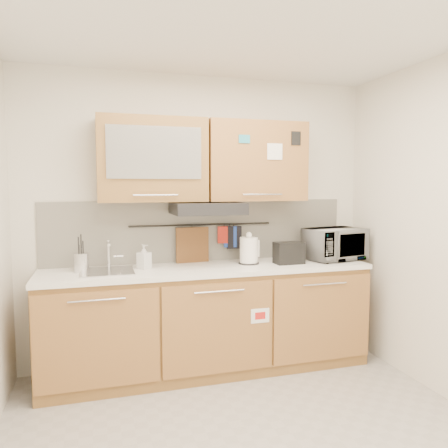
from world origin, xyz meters
TOP-DOWN VIEW (x-y plane):
  - floor at (0.00, 0.00)m, footprint 3.20×3.20m
  - ceiling at (0.00, 0.00)m, footprint 3.20×3.20m
  - wall_back at (0.00, 1.50)m, footprint 3.20×0.00m
  - base_cabinet at (0.00, 1.19)m, footprint 2.80×0.64m
  - countertop at (0.00, 1.19)m, footprint 2.82×0.62m
  - backsplash at (0.00, 1.49)m, footprint 2.80×0.02m
  - upper_cabinets at (-0.00, 1.32)m, footprint 1.82×0.37m
  - range_hood at (0.00, 1.25)m, footprint 0.60×0.46m
  - sink at (-0.85, 1.21)m, footprint 0.42×0.40m
  - utensil_rail at (0.00, 1.45)m, footprint 1.30×0.02m
  - utensil_crock at (-1.05, 1.27)m, footprint 0.15×0.15m
  - kettle at (0.38, 1.23)m, footprint 0.21×0.21m
  - toaster at (0.72, 1.13)m, footprint 0.26×0.16m
  - microwave at (1.22, 1.21)m, footprint 0.59×0.46m
  - soap_bottle at (-0.55, 1.26)m, footprint 0.13×0.13m
  - cutting_board at (-0.09, 1.44)m, footprint 0.30×0.05m
  - oven_mitt at (0.27, 1.44)m, footprint 0.12×0.05m
  - dark_pouch at (0.30, 1.44)m, footprint 0.13×0.04m
  - pot_holder at (0.21, 1.44)m, footprint 0.13×0.04m

SIDE VIEW (x-z plane):
  - floor at x=0.00m, z-range 0.00..0.00m
  - base_cabinet at x=0.00m, z-range -0.03..0.85m
  - countertop at x=0.00m, z-range 0.88..0.92m
  - sink at x=-0.85m, z-range 0.79..1.05m
  - utensil_crock at x=-1.05m, z-range 0.85..1.15m
  - toaster at x=0.72m, z-range 0.92..1.12m
  - soap_bottle at x=-0.55m, z-range 0.92..1.12m
  - kettle at x=0.38m, z-range 0.89..1.18m
  - cutting_board at x=-0.09m, z-range 0.87..1.24m
  - microwave at x=1.22m, z-range 0.92..1.21m
  - dark_pouch at x=0.30m, z-range 1.03..1.24m
  - oven_mitt at x=0.27m, z-range 1.05..1.24m
  - pot_holder at x=0.21m, z-range 1.08..1.24m
  - backsplash at x=0.00m, z-range 0.92..1.48m
  - utensil_rail at x=0.00m, z-range 1.25..1.27m
  - wall_back at x=0.00m, z-range -0.30..2.90m
  - range_hood at x=0.00m, z-range 1.37..1.47m
  - upper_cabinets at x=0.00m, z-range 1.48..2.18m
  - ceiling at x=0.00m, z-range 2.60..2.60m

